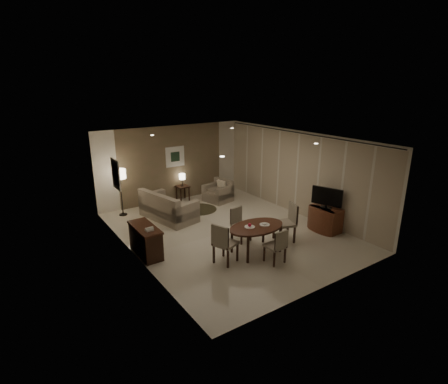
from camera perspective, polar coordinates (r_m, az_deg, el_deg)
room_shell at (r=10.03m, az=-0.64°, el=1.38°), size 5.50×7.00×2.70m
taupe_accent at (r=12.64m, az=-8.41°, el=4.59°), size 3.96×0.03×2.70m
curtain_wall at (r=11.41m, az=11.81°, el=2.84°), size 0.08×6.70×2.58m
curtain_rod at (r=11.15m, az=12.23°, el=9.41°), size 0.03×6.80×0.03m
art_back_frame at (r=12.61m, az=-8.00°, el=5.74°), size 0.72×0.03×0.72m
art_back_canvas at (r=12.59m, az=-7.97°, el=5.73°), size 0.34×0.01×0.34m
art_left_frame at (r=9.49m, az=-17.26°, el=2.76°), size 0.03×0.60×0.80m
art_left_canvas at (r=9.50m, az=-17.17°, el=2.77°), size 0.01×0.46×0.64m
downlight_nl at (r=7.18m, az=-0.30°, el=5.81°), size 0.10×0.10×0.01m
downlight_nr at (r=9.01m, az=14.79°, el=7.65°), size 0.10×0.10×0.01m
downlight_fl at (r=10.32m, az=-11.64°, el=9.07°), size 0.10×0.10×0.01m
downlight_fr at (r=11.67m, az=1.31°, el=10.37°), size 0.10×0.10×0.01m
console_desk at (r=8.97m, az=-12.67°, el=-7.75°), size 0.48×1.20×0.75m
telephone at (r=8.54m, az=-12.10°, el=-5.91°), size 0.20×0.14×0.09m
tv_cabinet at (r=10.56m, az=16.21°, el=-4.24°), size 0.48×0.90×0.70m
flat_tv at (r=10.32m, az=16.45°, el=-0.81°), size 0.36×0.85×0.60m
dining_table at (r=8.92m, az=5.28°, el=-7.67°), size 1.51×0.94×0.71m
chair_near at (r=8.47m, az=8.32°, el=-8.65°), size 0.43×0.43×0.87m
chair_far at (r=9.48m, az=2.87°, el=-5.40°), size 0.50×0.50×0.91m
chair_left at (r=8.35m, az=0.27°, el=-8.28°), size 0.63×0.63×1.01m
chair_right at (r=9.56m, az=9.84°, el=-4.98°), size 0.64×0.64×1.05m
plate_a at (r=8.71m, az=4.21°, el=-5.69°), size 0.26×0.26×0.02m
plate_b at (r=8.87m, az=6.65°, el=-5.31°), size 0.26×0.26×0.02m
fruit_apple at (r=8.69m, az=4.22°, el=-5.37°), size 0.09×0.09×0.09m
napkin at (r=8.86m, az=6.66°, el=-5.17°), size 0.12×0.08×0.03m
round_rug at (r=11.91m, az=-4.04°, el=-2.82°), size 1.17×1.17×0.01m
sofa at (r=11.10m, az=-9.06°, el=-2.14°), size 2.05×1.34×0.89m
armchair at (r=12.60m, az=-1.00°, el=0.18°), size 0.99×1.02×0.77m
side_table at (r=12.81m, az=-6.73°, el=-0.17°), size 0.43×0.43×0.54m
table_lamp at (r=12.67m, az=-6.84°, el=2.09°), size 0.22×0.22×0.50m
floor_lamp at (r=11.63m, az=-16.43°, el=-0.09°), size 0.39×0.39×1.53m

